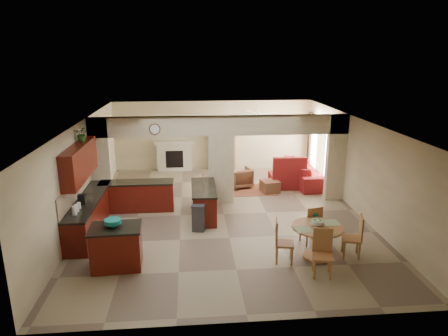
{
  "coord_description": "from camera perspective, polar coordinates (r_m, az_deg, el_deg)",
  "views": [
    {
      "loc": [
        -0.97,
        -11.04,
        4.62
      ],
      "look_at": [
        0.03,
        0.3,
        1.35
      ],
      "focal_mm": 32.0,
      "sensor_mm": 36.0,
      "label": 1
    }
  ],
  "objects": [
    {
      "name": "glazed_door",
      "position": [
        15.44,
        13.79,
        2.2
      ],
      "size": [
        0.02,
        0.7,
        2.1
      ],
      "primitive_type": "cube",
      "color": "white",
      "rests_on": "wall_right"
    },
    {
      "name": "drape_b_right",
      "position": [
        16.74,
        12.13,
        3.89
      ],
      "size": [
        0.1,
        0.28,
        2.3
      ],
      "primitive_type": "cube",
      "color": "#3D1E18",
      "rests_on": "wall_right"
    },
    {
      "name": "wall_right",
      "position": [
        12.53,
        18.54,
        0.28
      ],
      "size": [
        0.0,
        10.0,
        10.0
      ],
      "primitive_type": "plane",
      "rotation": [
        1.57,
        0.0,
        -1.57
      ],
      "color": "beige",
      "rests_on": "floor"
    },
    {
      "name": "armchair",
      "position": [
        14.29,
        2.33,
        -1.37
      ],
      "size": [
        0.92,
        0.94,
        0.7
      ],
      "primitive_type": "imported",
      "rotation": [
        0.0,
        0.0,
        3.41
      ],
      "color": "maroon",
      "rests_on": "floor"
    },
    {
      "name": "teal_bowl",
      "position": [
        9.14,
        -15.59,
        -7.58
      ],
      "size": [
        0.36,
        0.36,
        0.17
      ],
      "primitive_type": "cylinder",
      "color": "#12817A",
      "rests_on": "kitchen_island"
    },
    {
      "name": "fruit_bowl",
      "position": [
        9.49,
        13.2,
        -7.62
      ],
      "size": [
        0.3,
        0.3,
        0.16
      ],
      "primitive_type": "cylinder",
      "color": "#76B226",
      "rests_on": "dining_table"
    },
    {
      "name": "chair_east",
      "position": [
        9.91,
        18.31,
        -9.06
      ],
      "size": [
        0.51,
        0.51,
        1.02
      ],
      "rotation": [
        0.0,
        0.0,
        4.45
      ],
      "color": "#A06237",
      "rests_on": "floor"
    },
    {
      "name": "window_b",
      "position": [
        16.19,
        12.88,
        3.44
      ],
      "size": [
        0.02,
        0.9,
        1.9
      ],
      "primitive_type": "cube",
      "color": "white",
      "rests_on": "wall_right"
    },
    {
      "name": "drape_b_left",
      "position": [
        15.63,
        13.4,
        2.95
      ],
      "size": [
        0.1,
        0.28,
        2.3
      ],
      "primitive_type": "cube",
      "color": "#3D1E18",
      "rests_on": "wall_right"
    },
    {
      "name": "plant",
      "position": [
        11.29,
        -19.63,
        4.62
      ],
      "size": [
        0.41,
        0.37,
        0.4
      ],
      "primitive_type": "imported",
      "rotation": [
        0.0,
        0.0,
        -0.18
      ],
      "color": "#144512",
      "rests_on": "upper_cabinets"
    },
    {
      "name": "partition_header",
      "position": [
        12.26,
        -0.42,
        6.07
      ],
      "size": [
        8.0,
        0.25,
        0.6
      ],
      "primitive_type": "cube",
      "color": "beige",
      "rests_on": "partition_center_pier"
    },
    {
      "name": "drape_a_left",
      "position": [
        14.07,
        15.52,
        1.37
      ],
      "size": [
        0.1,
        0.28,
        2.3
      ],
      "primitive_type": "cube",
      "color": "#3D1E18",
      "rests_on": "wall_right"
    },
    {
      "name": "chair_south",
      "position": [
        9.0,
        13.9,
        -11.34
      ],
      "size": [
        0.5,
        0.5,
        1.02
      ],
      "rotation": [
        0.0,
        0.0,
        -0.22
      ],
      "color": "#A06237",
      "rests_on": "floor"
    },
    {
      "name": "partition_right_pier",
      "position": [
        13.31,
        15.69,
        1.42
      ],
      "size": [
        0.6,
        0.25,
        2.8
      ],
      "primitive_type": "cube",
      "color": "beige",
      "rests_on": "floor"
    },
    {
      "name": "kitchen_island",
      "position": [
        9.34,
        -15.09,
        -10.83
      ],
      "size": [
        1.15,
        0.85,
        0.97
      ],
      "rotation": [
        0.0,
        0.0,
        0.05
      ],
      "color": "#3B0B06",
      "rests_on": "floor"
    },
    {
      "name": "wall_left",
      "position": [
        11.89,
        -19.59,
        -0.63
      ],
      "size": [
        0.0,
        10.0,
        10.0
      ],
      "primitive_type": "plane",
      "rotation": [
        1.57,
        0.0,
        1.57
      ],
      "color": "beige",
      "rests_on": "floor"
    },
    {
      "name": "rug",
      "position": [
        14.09,
        4.12,
        -3.12
      ],
      "size": [
        1.6,
        1.3,
        0.01
      ],
      "primitive_type": "cube",
      "color": "brown",
      "rests_on": "floor"
    },
    {
      "name": "fireplace",
      "position": [
        16.38,
        -7.08,
        1.76
      ],
      "size": [
        1.6,
        0.35,
        1.2
      ],
      "color": "beige",
      "rests_on": "floor"
    },
    {
      "name": "chair_west",
      "position": [
        9.31,
        8.14,
        -10.04
      ],
      "size": [
        0.49,
        0.49,
        1.02
      ],
      "rotation": [
        0.0,
        0.0,
        1.38
      ],
      "color": "#A06237",
      "rests_on": "floor"
    },
    {
      "name": "partition_center_pier",
      "position": [
        12.58,
        -0.41,
        -0.22
      ],
      "size": [
        0.8,
        0.25,
        2.2
      ],
      "primitive_type": "cube",
      "color": "beige",
      "rests_on": "floor"
    },
    {
      "name": "trash_can",
      "position": [
        10.85,
        -3.68,
        -7.23
      ],
      "size": [
        0.37,
        0.32,
        0.69
      ],
      "primitive_type": "cube",
      "rotation": [
        0.0,
        0.0,
        -0.17
      ],
      "color": "#2E2E30",
      "rests_on": "floor"
    },
    {
      "name": "sofa",
      "position": [
        15.08,
        11.64,
        -0.56
      ],
      "size": [
        2.79,
        1.2,
        0.8
      ],
      "primitive_type": "imported",
      "rotation": [
        0.0,
        0.0,
        1.62
      ],
      "color": "maroon",
      "rests_on": "floor"
    },
    {
      "name": "wall_front",
      "position": [
        6.91,
        3.69,
        -11.79
      ],
      "size": [
        8.0,
        0.0,
        8.0
      ],
      "primitive_type": "plane",
      "rotation": [
        -1.57,
        0.0,
        0.0
      ],
      "color": "beige",
      "rests_on": "floor"
    },
    {
      "name": "dining_table",
      "position": [
        9.62,
        13.12,
        -9.6
      ],
      "size": [
        1.18,
        1.18,
        0.8
      ],
      "color": "#A06237",
      "rests_on": "floor"
    },
    {
      "name": "chair_north",
      "position": [
        10.23,
        12.47,
        -7.79
      ],
      "size": [
        0.5,
        0.5,
        1.02
      ],
      "rotation": [
        0.0,
        0.0,
        3.37
      ],
      "color": "#A06237",
      "rests_on": "floor"
    },
    {
      "name": "wall_back",
      "position": [
        16.39,
        -1.54,
        4.7
      ],
      "size": [
        8.0,
        0.0,
        8.0
      ],
      "primitive_type": "plane",
      "rotation": [
        1.57,
        0.0,
        0.0
      ],
      "color": "beige",
      "rests_on": "floor"
    },
    {
      "name": "ceiling",
      "position": [
        11.23,
        -0.01,
        6.7
      ],
      "size": [
        10.0,
        10.0,
        0.0
      ],
      "primitive_type": "plane",
      "rotation": [
        3.14,
        0.0,
        0.0
      ],
      "color": "white",
      "rests_on": "wall_back"
    },
    {
      "name": "upper_cabinets",
      "position": [
        10.97,
        -19.93,
        0.8
      ],
      "size": [
        0.35,
        2.4,
        0.9
      ],
      "primitive_type": "cube",
      "color": "#3B0B06",
      "rests_on": "wall_left"
    },
    {
      "name": "shelving_unit",
      "position": [
        16.34,
        -0.26,
        2.88
      ],
      "size": [
        1.0,
        0.32,
        1.8
      ],
      "primitive_type": "cube",
      "color": "#A06237",
      "rests_on": "floor"
    },
    {
      "name": "kitchen_counter",
      "position": [
        11.79,
        -15.96,
        -5.26
      ],
      "size": [
        2.52,
        3.29,
        1.48
      ],
      "color": "#3B0B06",
      "rests_on": "floor"
    },
    {
      "name": "drape_a_right",
      "position": [
        15.17,
        13.98,
        2.52
      ],
      "size": [
        0.1,
        0.28,
        2.3
      ],
      "primitive_type": "cube",
      "color": "#3D1E18",
      "rests_on": "wall_right"
    },
    {
      "name": "ceiling_fan",
      "position": [
        14.4,
        4.95,
        7.75
      ],
      "size": [
        1.0,
        1.0,
        0.1
      ],
      "primitive_type": "cylinder",
      "color": "white",
      "rests_on": "ceiling"
    },
    {
      "name": "window_a",
      "position": [
        14.63,
        14.87,
        1.97
      ],
      "size": [
        0.02,
        0.9,
        1.9
      ],
      "primitive_type": "cube",
      "color": "white",
      "rests_on": "wall_right"
    },
    {
      "name": "wall_clock",
      "position": [
        12.13,
        -9.86,
        5.49
      ],
      "size": [
        0.34,
        0.03,
        0.34
      ],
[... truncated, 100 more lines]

